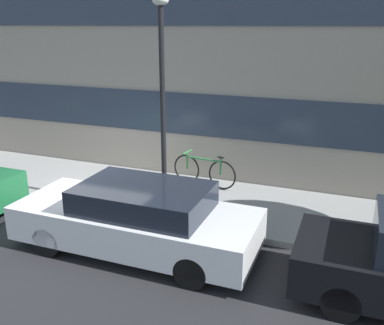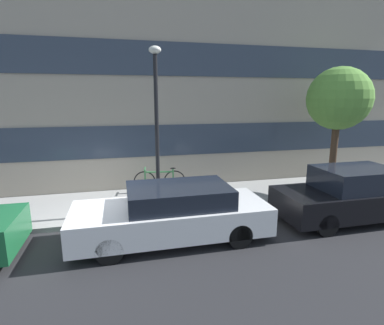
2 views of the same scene
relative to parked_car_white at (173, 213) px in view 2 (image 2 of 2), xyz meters
The scene contains 8 objects.
ground_plane 2.39m from the parked_car_white, 152.76° to the left, with size 56.00×56.00×0.00m, color #232326.
sidewalk_strip 3.26m from the parked_car_white, 129.50° to the left, with size 28.00×2.85×0.13m.
rowhouse_facade 5.95m from the parked_car_white, 115.17° to the left, with size 28.00×1.02×8.35m.
parked_car_white is the anchor object (origin of this frame).
parked_car_black 4.94m from the parked_car_white, ahead, with size 4.01×1.66×1.46m.
bicycle 3.31m from the parked_car_white, 87.93° to the left, with size 1.76×0.44×0.85m.
street_tree 6.60m from the parked_car_white, 17.88° to the left, with size 2.00×2.00×4.16m.
lamp_post 2.72m from the parked_car_white, 95.66° to the left, with size 0.32×0.32×4.48m.
Camera 2 is at (0.90, -7.61, 3.31)m, focal length 28.00 mm.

